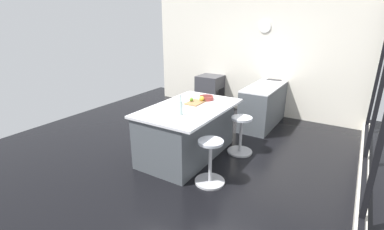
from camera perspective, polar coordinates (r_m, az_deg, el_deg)
name	(u,v)px	position (r m, az deg, el deg)	size (l,w,h in m)	color
ground_plane	(194,148)	(5.13, 0.39, -6.91)	(7.03, 7.03, 0.00)	black
window_panel_rear	(384,99)	(4.04, 34.85, 2.80)	(5.40, 0.12, 2.80)	silver
interior_partition_left	(251,56)	(7.10, 12.11, 11.87)	(0.15, 5.35, 2.80)	silver
sink_cabinet	(270,100)	(6.77, 15.81, 3.02)	(2.51, 0.60, 1.18)	#4C5156
oven_range	(210,92)	(7.34, 3.74, 4.79)	(0.60, 0.61, 0.87)	#38383D
kitchen_island	(187,131)	(4.72, -1.00, -3.30)	(1.80, 1.15, 0.89)	#4C5156
stool_by_window	(241,136)	(4.93, 10.03, -4.32)	(0.44, 0.44, 0.67)	#B7B7BC
stool_middle	(210,163)	(4.00, 3.77, -9.91)	(0.44, 0.44, 0.67)	#B7B7BC
cutting_board	(195,103)	(4.75, 0.66, 2.58)	(0.36, 0.24, 0.02)	olive
apple_yellow	(202,98)	(4.81, 2.01, 3.45)	(0.08, 0.08, 0.08)	gold
apple_green	(191,99)	(4.78, -0.16, 3.26)	(0.07, 0.07, 0.07)	#609E2D
water_bottle	(181,107)	(4.14, -2.35, 1.67)	(0.06, 0.06, 0.31)	silver
fruit_bowl	(206,98)	(4.95, 2.99, 3.61)	(0.26, 0.26, 0.07)	#993833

